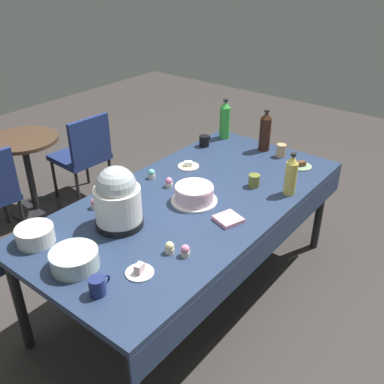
{
  "coord_description": "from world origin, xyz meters",
  "views": [
    {
      "loc": [
        -1.87,
        -1.47,
        2.14
      ],
      "look_at": [
        0.0,
        0.0,
        0.8
      ],
      "focal_mm": 40.6,
      "sensor_mm": 36.0,
      "label": 1
    }
  ],
  "objects_px": {
    "dessert_plate_sage": "(301,166)",
    "cupcake_berry": "(95,203)",
    "slow_cooker": "(117,199)",
    "soda_bottle_lime_soda": "(225,120)",
    "ceramic_snack_bowl": "(35,235)",
    "coffee_mug_black": "(204,141)",
    "cupcake_vanilla": "(170,248)",
    "glass_salad_bowl": "(74,259)",
    "dessert_plate_cream": "(188,166)",
    "cupcake_cocoa": "(169,182)",
    "dessert_plate_white": "(140,271)",
    "cupcake_lemon": "(185,251)",
    "coffee_mug_tan": "(281,150)",
    "potluck_table": "(192,207)",
    "soda_bottle_ginger_ale": "(291,175)",
    "round_cafe_table": "(27,162)",
    "soda_bottle_cola": "(265,132)",
    "coffee_mug_olive": "(254,180)",
    "maroon_chair_right": "(84,152)",
    "coffee_mug_navy": "(98,286)",
    "frosted_layer_cake": "(194,194)",
    "cupcake_mint": "(152,174)"
  },
  "relations": [
    {
      "from": "potluck_table",
      "to": "soda_bottle_lime_soda",
      "type": "xyz_separation_m",
      "value": [
        0.97,
        0.42,
        0.22
      ]
    },
    {
      "from": "slow_cooker",
      "to": "soda_bottle_lime_soda",
      "type": "relative_size",
      "value": 1.12
    },
    {
      "from": "ceramic_snack_bowl",
      "to": "dessert_plate_cream",
      "type": "distance_m",
      "value": 1.24
    },
    {
      "from": "dessert_plate_cream",
      "to": "cupcake_mint",
      "type": "xyz_separation_m",
      "value": [
        -0.3,
        0.09,
        0.02
      ]
    },
    {
      "from": "soda_bottle_lime_soda",
      "to": "slow_cooker",
      "type": "bearing_deg",
      "value": -169.18
    },
    {
      "from": "ceramic_snack_bowl",
      "to": "maroon_chair_right",
      "type": "relative_size",
      "value": 0.24
    },
    {
      "from": "dessert_plate_sage",
      "to": "cupcake_cocoa",
      "type": "bearing_deg",
      "value": 145.91
    },
    {
      "from": "dessert_plate_sage",
      "to": "cupcake_berry",
      "type": "distance_m",
      "value": 1.5
    },
    {
      "from": "cupcake_vanilla",
      "to": "coffee_mug_navy",
      "type": "xyz_separation_m",
      "value": [
        -0.44,
        0.06,
        0.01
      ]
    },
    {
      "from": "glass_salad_bowl",
      "to": "dessert_plate_white",
      "type": "bearing_deg",
      "value": -60.37
    },
    {
      "from": "slow_cooker",
      "to": "glass_salad_bowl",
      "type": "distance_m",
      "value": 0.43
    },
    {
      "from": "dessert_plate_sage",
      "to": "cupcake_cocoa",
      "type": "distance_m",
      "value": 1.0
    },
    {
      "from": "cupcake_lemon",
      "to": "round_cafe_table",
      "type": "relative_size",
      "value": 0.09
    },
    {
      "from": "ceramic_snack_bowl",
      "to": "coffee_mug_black",
      "type": "bearing_deg",
      "value": 2.6
    },
    {
      "from": "cupcake_lemon",
      "to": "cupcake_cocoa",
      "type": "bearing_deg",
      "value": 47.19
    },
    {
      "from": "soda_bottle_ginger_ale",
      "to": "potluck_table",
      "type": "bearing_deg",
      "value": 134.65
    },
    {
      "from": "soda_bottle_cola",
      "to": "coffee_mug_navy",
      "type": "bearing_deg",
      "value": -173.12
    },
    {
      "from": "frosted_layer_cake",
      "to": "soda_bottle_ginger_ale",
      "type": "relative_size",
      "value": 1.03
    },
    {
      "from": "dessert_plate_cream",
      "to": "coffee_mug_tan",
      "type": "xyz_separation_m",
      "value": [
        0.58,
        -0.44,
        0.04
      ]
    },
    {
      "from": "cupcake_vanilla",
      "to": "cupcake_berry",
      "type": "relative_size",
      "value": 1.0
    },
    {
      "from": "soda_bottle_cola",
      "to": "cupcake_cocoa",
      "type": "bearing_deg",
      "value": 168.52
    },
    {
      "from": "cupcake_cocoa",
      "to": "coffee_mug_navy",
      "type": "height_order",
      "value": "coffee_mug_navy"
    },
    {
      "from": "slow_cooker",
      "to": "ceramic_snack_bowl",
      "type": "height_order",
      "value": "slow_cooker"
    },
    {
      "from": "soda_bottle_cola",
      "to": "coffee_mug_olive",
      "type": "bearing_deg",
      "value": -155.93
    },
    {
      "from": "glass_salad_bowl",
      "to": "cupcake_mint",
      "type": "distance_m",
      "value": 1.01
    },
    {
      "from": "maroon_chair_right",
      "to": "ceramic_snack_bowl",
      "type": "bearing_deg",
      "value": -136.56
    },
    {
      "from": "cupcake_lemon",
      "to": "coffee_mug_tan",
      "type": "distance_m",
      "value": 1.43
    },
    {
      "from": "glass_salad_bowl",
      "to": "cupcake_vanilla",
      "type": "height_order",
      "value": "glass_salad_bowl"
    },
    {
      "from": "frosted_layer_cake",
      "to": "round_cafe_table",
      "type": "relative_size",
      "value": 0.41
    },
    {
      "from": "slow_cooker",
      "to": "soda_bottle_cola",
      "type": "distance_m",
      "value": 1.45
    },
    {
      "from": "potluck_table",
      "to": "dessert_plate_white",
      "type": "height_order",
      "value": "dessert_plate_white"
    },
    {
      "from": "cupcake_vanilla",
      "to": "coffee_mug_black",
      "type": "height_order",
      "value": "coffee_mug_black"
    },
    {
      "from": "soda_bottle_lime_soda",
      "to": "coffee_mug_olive",
      "type": "distance_m",
      "value": 0.87
    },
    {
      "from": "potluck_table",
      "to": "ceramic_snack_bowl",
      "type": "relative_size",
      "value": 10.85
    },
    {
      "from": "cupcake_berry",
      "to": "glass_salad_bowl",
      "type": "bearing_deg",
      "value": -140.53
    },
    {
      "from": "slow_cooker",
      "to": "maroon_chair_right",
      "type": "distance_m",
      "value": 1.75
    },
    {
      "from": "cupcake_vanilla",
      "to": "round_cafe_table",
      "type": "relative_size",
      "value": 0.09
    },
    {
      "from": "soda_bottle_ginger_ale",
      "to": "maroon_chair_right",
      "type": "distance_m",
      "value": 2.08
    },
    {
      "from": "soda_bottle_ginger_ale",
      "to": "round_cafe_table",
      "type": "distance_m",
      "value": 2.35
    },
    {
      "from": "ceramic_snack_bowl",
      "to": "dessert_plate_cream",
      "type": "bearing_deg",
      "value": -3.02
    },
    {
      "from": "frosted_layer_cake",
      "to": "coffee_mug_black",
      "type": "height_order",
      "value": "frosted_layer_cake"
    },
    {
      "from": "dessert_plate_sage",
      "to": "coffee_mug_olive",
      "type": "bearing_deg",
      "value": 165.73
    },
    {
      "from": "cupcake_berry",
      "to": "coffee_mug_tan",
      "type": "height_order",
      "value": "coffee_mug_tan"
    },
    {
      "from": "glass_salad_bowl",
      "to": "cupcake_vanilla",
      "type": "xyz_separation_m",
      "value": [
        0.38,
        -0.29,
        -0.02
      ]
    },
    {
      "from": "slow_cooker",
      "to": "dessert_plate_cream",
      "type": "relative_size",
      "value": 2.37
    },
    {
      "from": "cupcake_mint",
      "to": "soda_bottle_cola",
      "type": "relative_size",
      "value": 0.21
    },
    {
      "from": "soda_bottle_lime_soda",
      "to": "soda_bottle_cola",
      "type": "bearing_deg",
      "value": -92.69
    },
    {
      "from": "dessert_plate_white",
      "to": "dessert_plate_cream",
      "type": "distance_m",
      "value": 1.21
    },
    {
      "from": "ceramic_snack_bowl",
      "to": "coffee_mug_navy",
      "type": "relative_size",
      "value": 1.72
    },
    {
      "from": "glass_salad_bowl",
      "to": "dessert_plate_white",
      "type": "height_order",
      "value": "glass_salad_bowl"
    }
  ]
}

